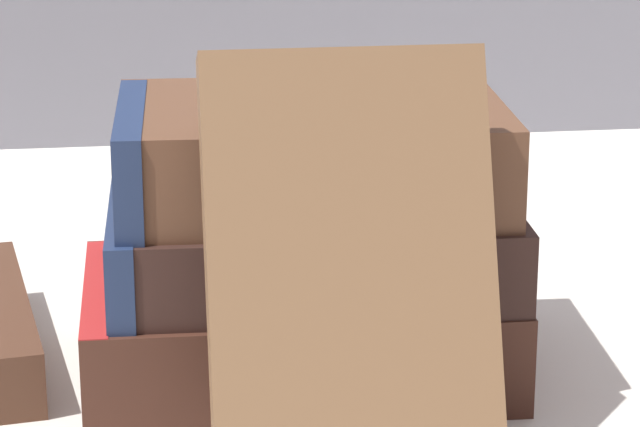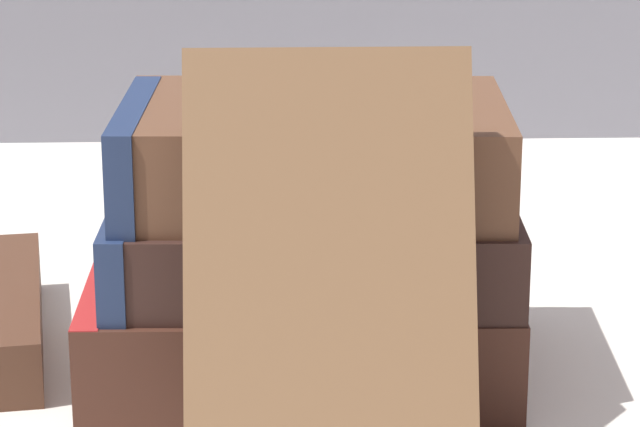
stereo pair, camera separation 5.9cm
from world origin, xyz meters
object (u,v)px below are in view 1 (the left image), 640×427
(book_flat_bottom, at_px, (285,327))
(book_leaning_front, at_px, (351,286))
(book_flat_middle, at_px, (298,239))
(book_flat_top, at_px, (299,153))
(pocket_watch, at_px, (351,99))

(book_flat_bottom, xyz_separation_m, book_leaning_front, (0.01, -0.10, 0.06))
(book_flat_middle, height_order, book_flat_top, book_flat_top)
(book_flat_bottom, xyz_separation_m, book_flat_top, (0.01, 0.00, 0.08))
(book_flat_top, bearing_deg, book_flat_middle, 110.24)
(book_flat_top, height_order, book_leaning_front, book_leaning_front)
(book_leaning_front, distance_m, pocket_watch, 0.11)
(book_flat_bottom, bearing_deg, pocket_watch, -7.70)
(book_flat_bottom, bearing_deg, book_leaning_front, -80.74)
(book_flat_bottom, height_order, pocket_watch, pocket_watch)
(book_flat_middle, xyz_separation_m, book_flat_top, (0.00, -0.00, 0.04))
(book_flat_top, relative_size, pocket_watch, 3.45)
(book_flat_top, relative_size, book_leaning_front, 1.05)
(book_flat_middle, distance_m, pocket_watch, 0.07)
(book_flat_middle, xyz_separation_m, book_leaning_front, (0.01, -0.10, 0.01))
(book_flat_bottom, distance_m, book_leaning_front, 0.11)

